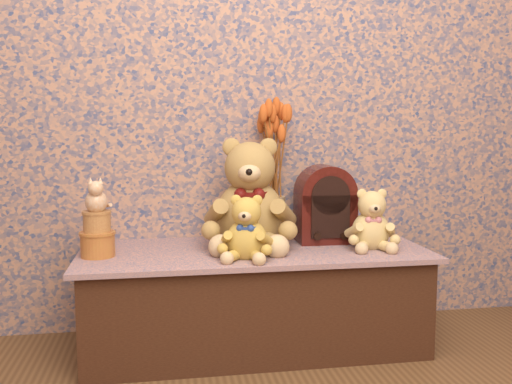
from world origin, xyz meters
TOP-DOWN VIEW (x-y plane):
  - display_shelf at (0.00, 1.21)m, footprint 1.40×0.59m
  - teddy_large at (-0.01, 1.28)m, footprint 0.46×0.52m
  - teddy_medium at (-0.05, 1.07)m, footprint 0.27×0.29m
  - teddy_small at (0.48, 1.15)m, footprint 0.24×0.28m
  - cathedral_radio at (0.33, 1.31)m, footprint 0.24×0.18m
  - ceramic_vase at (0.11, 1.38)m, footprint 0.15×0.15m
  - dried_stalks at (0.11, 1.38)m, footprint 0.27×0.27m
  - biscuit_tin_lower at (-0.61, 1.18)m, footprint 0.17×0.17m
  - biscuit_tin_upper at (-0.61, 1.18)m, footprint 0.13×0.13m
  - cat_figurine at (-0.61, 1.18)m, footprint 0.11×0.12m

SIDE VIEW (x-z plane):
  - display_shelf at x=0.00m, z-range 0.00..0.41m
  - biscuit_tin_lower at x=-0.61m, z-range 0.41..0.51m
  - ceramic_vase at x=0.11m, z-range 0.41..0.60m
  - teddy_medium at x=-0.05m, z-range 0.41..0.67m
  - teddy_small at x=0.48m, z-range 0.41..0.67m
  - biscuit_tin_upper at x=-0.61m, z-range 0.51..0.59m
  - cathedral_radio at x=0.33m, z-range 0.41..0.74m
  - teddy_large at x=-0.01m, z-range 0.41..0.89m
  - cat_figurine at x=-0.61m, z-range 0.59..0.72m
  - dried_stalks at x=0.11m, z-range 0.60..1.07m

